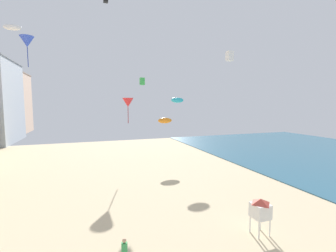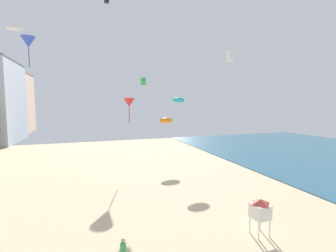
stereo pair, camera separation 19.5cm
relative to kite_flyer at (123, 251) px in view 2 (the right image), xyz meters
name	(u,v)px [view 2 (the right image)]	position (x,y,z in m)	size (l,w,h in m)	color
boardwalk_hotel_distant	(3,103)	(-26.82, 72.02, 8.59)	(14.23, 16.81, 19.01)	beige
kite_flyer	(123,251)	(0.00, 0.00, 0.00)	(0.34, 0.34, 1.64)	#383D4C
lifeguard_stand	(260,209)	(9.36, 0.14, 0.92)	(1.10, 1.10, 2.55)	white
kite_red_delta	(129,103)	(4.19, 23.23, 8.39)	(1.71, 1.71, 3.88)	red
kite_orange_parafoil	(166,121)	(10.38, 23.92, 5.45)	(2.38, 0.66, 0.93)	orange
kite_cyan_parafoil	(178,100)	(12.32, 23.25, 8.81)	(2.16, 0.60, 0.84)	#2DB7CC
kite_green_box	(143,81)	(6.50, 23.46, 11.69)	(0.70, 0.70, 1.10)	green
kite_white_parafoil	(14,28)	(-11.14, 25.92, 18.71)	(2.21, 0.61, 0.86)	white
kite_white_box	(230,56)	(11.57, 7.55, 12.80)	(0.59, 0.59, 0.93)	white
kite_blue_delta	(28,42)	(-7.09, 14.32, 14.21)	(1.30, 1.30, 2.96)	blue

